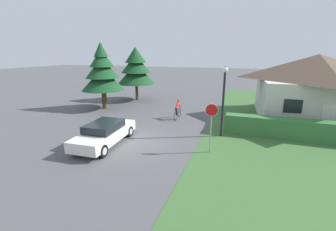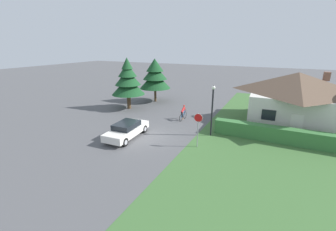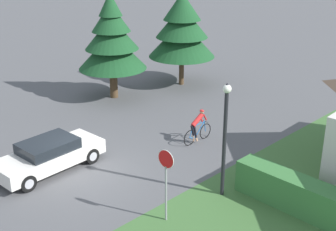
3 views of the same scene
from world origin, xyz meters
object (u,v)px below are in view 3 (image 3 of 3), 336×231
(cyclist, at_px, (198,127))
(stop_sign, at_px, (166,172))
(conifer_tall_far, at_px, (182,29))
(conifer_tall_near, at_px, (112,40))
(street_lamp, at_px, (225,129))
(sedan_left_lane, at_px, (49,155))

(cyclist, height_order, stop_sign, stop_sign)
(conifer_tall_far, bearing_deg, conifer_tall_near, -103.66)
(street_lamp, xyz_separation_m, conifer_tall_far, (-10.17, 8.55, 0.83))
(cyclist, height_order, street_lamp, street_lamp)
(cyclist, distance_m, street_lamp, 5.05)
(stop_sign, bearing_deg, street_lamp, -101.41)
(sedan_left_lane, height_order, conifer_tall_near, conifer_tall_near)
(conifer_tall_near, relative_size, conifer_tall_far, 1.06)
(stop_sign, xyz_separation_m, conifer_tall_far, (-9.86, 11.18, 1.66))
(conifer_tall_near, bearing_deg, conifer_tall_far, 76.34)
(cyclist, distance_m, conifer_tall_near, 8.10)
(cyclist, height_order, conifer_tall_near, conifer_tall_near)
(cyclist, xyz_separation_m, conifer_tall_far, (-6.45, 5.74, 2.75))
(street_lamp, bearing_deg, conifer_tall_far, 139.94)
(sedan_left_lane, relative_size, street_lamp, 1.05)
(stop_sign, distance_m, conifer_tall_near, 12.91)
(stop_sign, distance_m, conifer_tall_far, 15.00)
(conifer_tall_far, bearing_deg, street_lamp, -40.06)
(sedan_left_lane, relative_size, conifer_tall_far, 0.80)
(stop_sign, relative_size, street_lamp, 0.60)
(stop_sign, height_order, conifer_tall_far, conifer_tall_far)
(street_lamp, bearing_deg, sedan_left_lane, -150.59)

